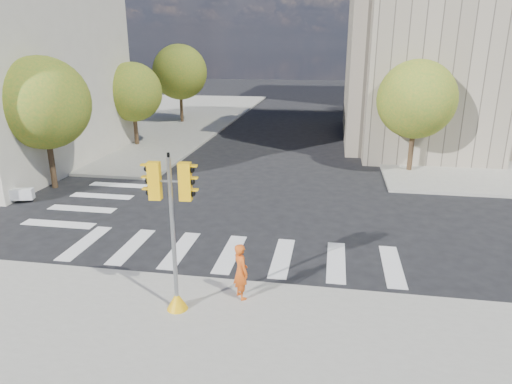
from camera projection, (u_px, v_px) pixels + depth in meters
The scene contains 12 objects.
ground at pixel (244, 232), 17.54m from camera, with size 160.00×160.00×0.00m, color black.
sidewalk_far_left at pixel (97, 117), 45.11m from camera, with size 28.00×40.00×0.15m, color gray.
tree_lw_near at pixel (43, 103), 21.68m from camera, with size 4.40×4.40×6.41m.
tree_lw_mid at pixel (133, 92), 31.20m from camera, with size 4.00×4.00×5.77m.
tree_lw_far at pixel (180, 72), 40.33m from camera, with size 4.80×4.80×6.95m.
tree_re_near at pixel (416, 99), 24.47m from camera, with size 4.20×4.20×6.16m.
tree_re_mid at pixel (392, 78), 35.63m from camera, with size 4.60×4.60×6.66m.
tree_re_far at pixel (379, 75), 47.03m from camera, with size 4.00×4.00×5.88m.
lamp_near at pixel (415, 84), 27.98m from camera, with size 0.35×0.18×8.11m.
lamp_far at pixel (391, 71), 41.11m from camera, with size 0.35×0.18×8.11m.
traffic_signal at pixel (174, 247), 11.61m from camera, with size 1.07×0.56×4.26m.
photographer at pixel (241, 271), 12.47m from camera, with size 0.59×0.39×1.61m, color #CF4E13.
Camera 1 is at (3.18, -15.91, 6.86)m, focal length 32.00 mm.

